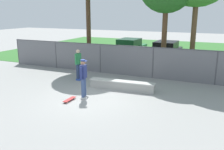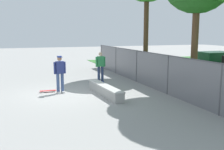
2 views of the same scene
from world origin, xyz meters
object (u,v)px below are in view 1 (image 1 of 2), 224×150
at_px(skateboard, 70,99).
at_px(car_green, 130,48).
at_px(skateboarder, 83,77).
at_px(concrete_ledge, 122,85).
at_px(bystander, 78,63).
at_px(car_black, 166,52).

bearing_deg(skateboard, car_green, 96.10).
height_order(skateboarder, car_green, skateboarder).
relative_size(concrete_ledge, car_green, 0.81).
bearing_deg(bystander, skateboard, -65.49).
height_order(concrete_ledge, car_green, car_green).
xyz_separation_m(concrete_ledge, skateboard, (-1.56, -2.49, -0.17)).
distance_m(skateboard, car_black, 10.93).
bearing_deg(car_green, skateboard, -83.90).
relative_size(car_green, car_black, 1.00).
xyz_separation_m(concrete_ledge, bystander, (-3.03, 0.73, 0.77)).
relative_size(concrete_ledge, car_black, 0.81).
height_order(car_black, bystander, bystander).
bearing_deg(car_green, concrete_ledge, -72.58).
xyz_separation_m(skateboarder, car_black, (1.66, 10.15, -0.19)).
height_order(concrete_ledge, skateboarder, skateboarder).
distance_m(skateboarder, skateboard, 1.19).
bearing_deg(skateboarder, car_green, 98.69).
xyz_separation_m(car_green, car_black, (3.31, -0.62, 0.00)).
bearing_deg(skateboarder, skateboard, -128.32).
height_order(car_green, bystander, bystander).
distance_m(skateboard, bystander, 3.66).
distance_m(concrete_ledge, car_black, 8.25).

